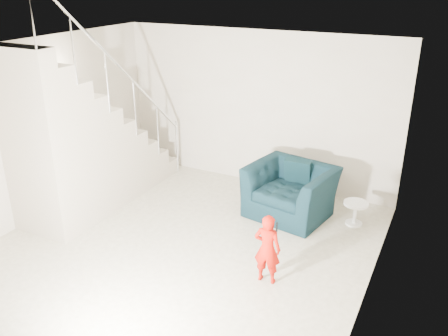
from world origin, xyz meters
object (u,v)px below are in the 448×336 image
(armchair, at_px, (290,191))
(staircase, at_px, (83,153))
(side_table, at_px, (355,210))
(toddler, at_px, (267,249))

(armchair, bearing_deg, staircase, -147.14)
(armchair, relative_size, side_table, 3.34)
(toddler, distance_m, staircase, 3.42)
(armchair, height_order, staircase, staircase)
(side_table, bearing_deg, staircase, -161.09)
(staircase, bearing_deg, toddler, -9.44)
(side_table, bearing_deg, toddler, -108.96)
(armchair, bearing_deg, toddler, -69.07)
(side_table, xyz_separation_m, staircase, (-4.00, -1.37, 0.70))
(armchair, height_order, toddler, toddler)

